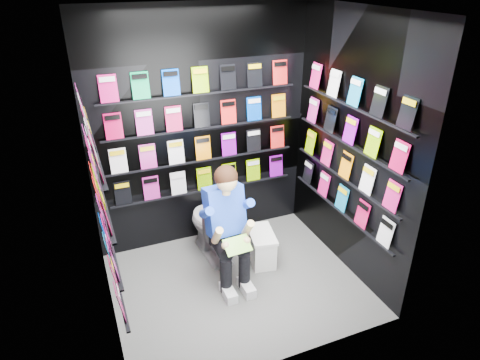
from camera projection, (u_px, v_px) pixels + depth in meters
name	position (u px, v px, depth m)	size (l,w,h in m)	color
floor	(237.00, 284.00, 4.33)	(2.40, 2.40, 0.00)	#555553
ceiling	(236.00, 9.00, 3.17)	(2.40, 2.40, 0.00)	white
wall_back	(202.00, 131.00, 4.58)	(2.40, 0.04, 2.60)	black
wall_front	(291.00, 225.00, 2.92)	(2.40, 0.04, 2.60)	black
wall_left	(94.00, 193.00, 3.34)	(0.04, 2.00, 2.60)	black
wall_right	(351.00, 148.00, 4.16)	(0.04, 2.00, 2.60)	black
comics_back	(202.00, 132.00, 4.55)	(2.10, 0.06, 1.37)	#CE176D
comics_left	(98.00, 191.00, 3.35)	(0.06, 1.70, 1.37)	#CE176D
comics_right	(348.00, 148.00, 4.14)	(0.06, 1.70, 1.37)	#CE176D
toilet	(212.00, 225.00, 4.64)	(0.42, 0.75, 0.73)	white
longbox	(261.00, 248.00, 4.62)	(0.23, 0.42, 0.32)	silver
longbox_lid	(262.00, 234.00, 4.54)	(0.25, 0.45, 0.03)	silver
reader	(224.00, 211.00, 4.15)	(0.50, 0.73, 1.35)	blue
held_comic	(237.00, 245.00, 3.94)	(0.25, 0.01, 0.17)	#39B967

